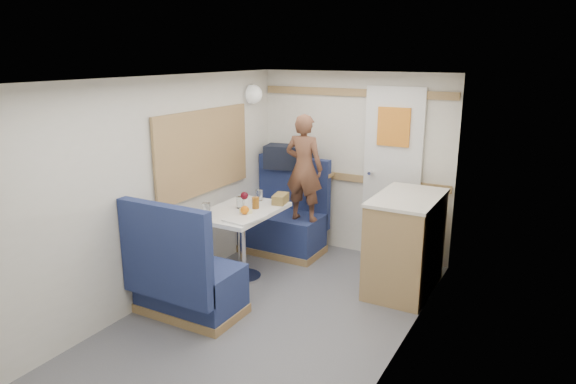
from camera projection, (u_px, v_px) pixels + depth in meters
The scene contains 28 objects.
floor at pixel (241, 342), 4.00m from camera, with size 4.50×4.50×0.00m, color #515156.
ceiling at pixel (234, 81), 3.48m from camera, with size 4.50×4.50×0.00m, color silver.
wall_back at pixel (353, 164), 5.64m from camera, with size 2.20×0.02×2.00m, color silver.
wall_left at pixel (128, 201), 4.25m from camera, with size 0.02×4.50×2.00m, color silver.
wall_right at pixel (382, 248), 3.23m from camera, with size 0.02×4.50×2.00m, color silver.
oak_trim_low at pixel (352, 178), 5.66m from camera, with size 2.15×0.02×0.08m, color olive.
oak_trim_high at pixel (355, 93), 5.42m from camera, with size 2.15×0.02×0.08m, color olive.
side_window at pixel (204, 152), 5.02m from camera, with size 0.04×1.30×0.72m, color #AFBFA2.
rear_door at pixel (392, 172), 5.41m from camera, with size 0.62×0.12×1.86m.
dinette_table at pixel (242, 225), 5.00m from camera, with size 0.62×0.92×0.72m.
bench_far at pixel (285, 225), 5.80m from camera, with size 0.90×0.59×1.05m.
bench_near at pixel (185, 283), 4.34m from camera, with size 0.90×0.59×1.05m.
ledge at pixel (296, 171), 5.87m from camera, with size 0.90×0.14×0.04m, color olive.
dome_light at pixel (253, 94), 5.59m from camera, with size 0.20×0.20×0.20m, color white.
galley_counter at pixel (405, 243), 4.81m from camera, with size 0.57×0.92×0.92m.
person at pixel (304, 168), 5.38m from camera, with size 0.41×0.27×1.14m, color brown.
duffel_bag at pixel (290, 157), 5.86m from camera, with size 0.55×0.27×0.27m, color black.
tray at pixel (245, 218), 4.67m from camera, with size 0.26×0.34×0.02m, color white.
orange_fruit at pixel (245, 210), 4.75m from camera, with size 0.08×0.08×0.08m, color orange.
cheese_block at pixel (246, 211), 4.79m from camera, with size 0.11×0.07×0.04m, color #F4E18D.
wine_glass at pixel (244, 196), 4.96m from camera, with size 0.08×0.08×0.17m.
tumbler_left at pixel (206, 209), 4.76m from camera, with size 0.08×0.08×0.12m, color white.
tumbler_mid at pixel (259, 195), 5.25m from camera, with size 0.07×0.07×0.11m, color white.
tumbler_right at pixel (240, 202), 5.00m from camera, with size 0.07×0.07×0.11m, color white.
beer_glass at pixel (255, 203), 4.98m from camera, with size 0.07×0.07×0.11m, color brown.
pepper_grinder at pixel (257, 202), 5.06m from camera, with size 0.03×0.03×0.09m, color black.
salt_grinder at pixel (252, 203), 4.99m from camera, with size 0.04×0.04×0.10m, color white.
bread_loaf at pixel (280, 199), 5.16m from camera, with size 0.12×0.22×0.09m, color brown.
Camera 1 is at (2.04, -2.93, 2.18)m, focal length 32.00 mm.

